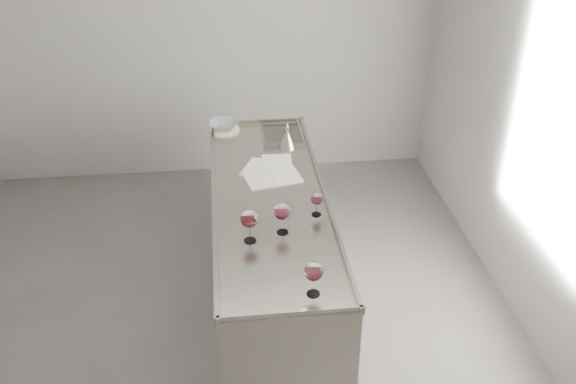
{
  "coord_description": "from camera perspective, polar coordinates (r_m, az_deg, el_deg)",
  "views": [
    {
      "loc": [
        0.21,
        -3.36,
        3.12
      ],
      "look_at": [
        0.61,
        0.21,
        1.02
      ],
      "focal_mm": 40.0,
      "sensor_mm": 36.0,
      "label": 1
    }
  ],
  "objects": [
    {
      "name": "counter",
      "position": [
        4.53,
        -1.55,
        -5.5
      ],
      "size": [
        0.77,
        2.42,
        0.97
      ],
      "color": "gray",
      "rests_on": "ground"
    },
    {
      "name": "wine_glass_middle",
      "position": [
        3.35,
        2.3,
        -7.13
      ],
      "size": [
        0.1,
        0.1,
        0.2
      ],
      "rotation": [
        0.0,
        0.0,
        0.23
      ],
      "color": "white",
      "rests_on": "counter"
    },
    {
      "name": "notebook",
      "position": [
        4.49,
        -1.38,
        1.36
      ],
      "size": [
        0.42,
        0.33,
        0.02
      ],
      "rotation": [
        0.0,
        0.0,
        0.2
      ],
      "color": "white",
      "rests_on": "counter"
    },
    {
      "name": "room_shell",
      "position": [
        3.78,
        -8.92,
        2.86
      ],
      "size": [
        4.54,
        5.04,
        2.84
      ],
      "color": "#53504E",
      "rests_on": "ground"
    },
    {
      "name": "ceramic_bowl",
      "position": [
        5.2,
        -5.73,
        5.94
      ],
      "size": [
        0.26,
        0.26,
        0.06
      ],
      "primitive_type": "imported",
      "rotation": [
        0.0,
        0.0,
        -0.17
      ],
      "color": "#8B9CA2",
      "rests_on": "trivet"
    },
    {
      "name": "loose_paper_top",
      "position": [
        4.67,
        -0.95,
        2.52
      ],
      "size": [
        0.23,
        0.31,
        0.0
      ],
      "primitive_type": "cube",
      "rotation": [
        0.0,
        0.0,
        -0.04
      ],
      "color": "silver",
      "rests_on": "counter"
    },
    {
      "name": "wine_funnel",
      "position": [
        4.89,
        -0.07,
        4.67
      ],
      "size": [
        0.14,
        0.14,
        0.21
      ],
      "rotation": [
        0.0,
        0.0,
        -0.15
      ],
      "color": "#9D968C",
      "rests_on": "counter"
    },
    {
      "name": "wine_glass_small",
      "position": [
        4.02,
        2.57,
        -0.68
      ],
      "size": [
        0.08,
        0.08,
        0.16
      ],
      "rotation": [
        0.0,
        0.0,
        0.03
      ],
      "color": "white",
      "rests_on": "counter"
    },
    {
      "name": "wine_glass_right",
      "position": [
        3.83,
        -0.5,
        -1.81
      ],
      "size": [
        0.1,
        0.1,
        0.2
      ],
      "rotation": [
        0.0,
        0.0,
        0.28
      ],
      "color": "white",
      "rests_on": "counter"
    },
    {
      "name": "trivet",
      "position": [
        5.21,
        -5.71,
        5.56
      ],
      "size": [
        0.25,
        0.25,
        0.02
      ],
      "primitive_type": "cylinder",
      "rotation": [
        0.0,
        0.0,
        0.01
      ],
      "color": "beige",
      "rests_on": "counter"
    },
    {
      "name": "wine_glass_left",
      "position": [
        3.75,
        -3.46,
        -2.46
      ],
      "size": [
        0.11,
        0.11,
        0.21
      ],
      "rotation": [
        0.0,
        0.0,
        0.43
      ],
      "color": "white",
      "rests_on": "counter"
    },
    {
      "name": "loose_paper_under",
      "position": [
        4.62,
        -2.58,
        2.17
      ],
      "size": [
        0.3,
        0.35,
        0.0
      ],
      "primitive_type": "cube",
      "rotation": [
        0.0,
        0.0,
        -0.41
      ],
      "color": "silver",
      "rests_on": "counter"
    }
  ]
}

